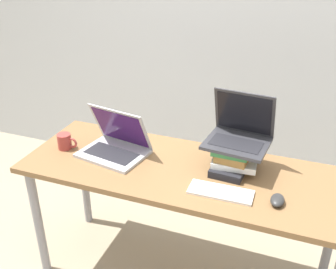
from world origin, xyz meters
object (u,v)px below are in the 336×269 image
object	(u,v)px
wireless_keyboard	(221,192)
mouse	(277,200)
laptop_left	(116,145)
book_stack	(234,158)
mug	(65,141)
laptop_on_books	(239,133)

from	to	relation	value
wireless_keyboard	mouse	xyz separation A→B (m)	(0.25, 0.01, 0.01)
laptop_left	book_stack	distance (m)	0.63
laptop_left	mouse	world-z (taller)	laptop_left
wireless_keyboard	mug	world-z (taller)	mug
mouse	mug	xyz separation A→B (m)	(-1.15, 0.10, 0.03)
laptop_left	mug	world-z (taller)	laptop_left
mug	laptop_left	bearing A→B (deg)	10.74
laptop_left	wireless_keyboard	size ratio (longest dim) A/B	1.28
book_stack	laptop_on_books	size ratio (longest dim) A/B	0.87
book_stack	mouse	distance (m)	0.33
laptop_left	mouse	xyz separation A→B (m)	(0.87, -0.15, -0.03)
book_stack	wireless_keyboard	size ratio (longest dim) A/B	0.95
mouse	wireless_keyboard	bearing A→B (deg)	-177.20
mouse	mug	distance (m)	1.16
laptop_left	book_stack	size ratio (longest dim) A/B	1.35
laptop_left	mouse	size ratio (longest dim) A/B	3.97
laptop_on_books	wireless_keyboard	size ratio (longest dim) A/B	1.09
wireless_keyboard	mouse	size ratio (longest dim) A/B	3.10
book_stack	laptop_on_books	bearing A→B (deg)	73.80
laptop_left	wireless_keyboard	bearing A→B (deg)	-14.76
book_stack	mouse	xyz separation A→B (m)	(0.25, -0.22, -0.04)
laptop_on_books	wireless_keyboard	distance (m)	0.32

